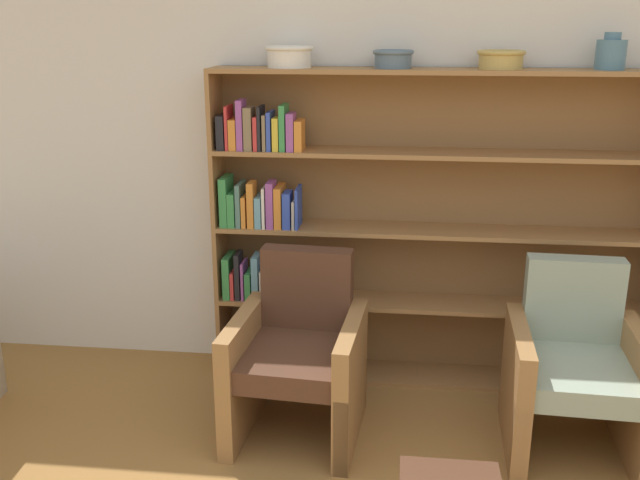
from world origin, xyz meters
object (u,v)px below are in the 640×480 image
bowl_cream (289,55)px  bowl_stoneware (393,58)px  bookshelf (391,235)px  armchair_cushioned (575,371)px  bowl_olive (501,58)px  armchair_leather (298,357)px  vase_tall (611,54)px

bowl_cream → bowl_stoneware: bowl_cream is taller
bookshelf → bowl_cream: 1.15m
armchair_cushioned → bowl_olive: bearing=-56.4°
bowl_cream → armchair_leather: bowl_cream is taller
bookshelf → vase_tall: bearing=-1.1°
bowl_cream → bowl_olive: size_ratio=1.03×
bookshelf → bowl_cream: (-0.57, -0.02, 1.00)m
bowl_stoneware → armchair_leather: bearing=-123.9°
bowl_cream → vase_tall: 1.67m
bookshelf → armchair_cushioned: bearing=-35.5°
vase_tall → armchair_leather: size_ratio=0.20×
bowl_cream → armchair_leather: (0.13, -0.64, -1.47)m
vase_tall → armchair_leather: bearing=-157.5°
armchair_cushioned → armchair_leather: bearing=2.7°
bowl_stoneware → bowl_cream: bearing=180.0°
bookshelf → bowl_olive: bowl_olive is taller
bookshelf → armchair_cushioned: size_ratio=2.72×
bowl_olive → vase_tall: size_ratio=1.34×
bookshelf → armchair_leather: 0.93m
vase_tall → armchair_leather: (-1.54, -0.64, -1.49)m
bowl_stoneware → armchair_cushioned: bowl_stoneware is taller
bookshelf → bowl_stoneware: (-0.02, -0.02, 0.99)m
bowl_olive → armchair_leather: (-0.99, -0.64, -1.46)m
armchair_cushioned → bookshelf: bearing=-32.7°
bowl_olive → armchair_leather: bearing=-147.2°
bowl_stoneware → armchair_leather: bowl_stoneware is taller
bowl_cream → vase_tall: size_ratio=1.39×
bowl_olive → armchair_cushioned: bearing=-59.1°
bowl_cream → armchair_leather: 1.61m
bookshelf → vase_tall: 1.50m
bowl_stoneware → vase_tall: bearing=0.0°
bowl_cream → armchair_cushioned: bearing=-23.1°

